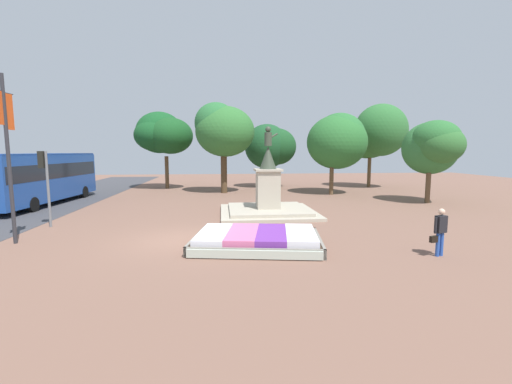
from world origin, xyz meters
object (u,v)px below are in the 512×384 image
(traffic_light_mid_block, at_px, (45,174))
(banner_pole, at_px, (8,153))
(city_bus, at_px, (41,175))
(flower_planter, at_px, (257,239))
(pedestrian_with_handbag, at_px, (440,230))
(statue_monument, at_px, (268,199))

(traffic_light_mid_block, height_order, banner_pole, banner_pole)
(banner_pole, relative_size, city_bus, 0.60)
(flower_planter, xyz_separation_m, banner_pole, (-9.47, 1.34, 3.29))
(banner_pole, bearing_deg, pedestrian_with_handbag, -11.72)
(banner_pole, height_order, city_bus, banner_pole)
(statue_monument, relative_size, city_bus, 0.50)
(traffic_light_mid_block, xyz_separation_m, banner_pole, (0.17, -2.97, 1.01))
(flower_planter, relative_size, statue_monument, 0.98)
(banner_pole, xyz_separation_m, pedestrian_with_handbag, (15.59, -3.23, -2.61))
(traffic_light_mid_block, relative_size, pedestrian_with_handbag, 2.17)
(flower_planter, relative_size, city_bus, 0.49)
(flower_planter, relative_size, pedestrian_with_handbag, 3.18)
(statue_monument, height_order, traffic_light_mid_block, statue_monument)
(flower_planter, relative_size, banner_pole, 0.82)
(flower_planter, distance_m, traffic_light_mid_block, 10.81)
(flower_planter, xyz_separation_m, city_bus, (-13.53, 11.76, 1.73))
(traffic_light_mid_block, xyz_separation_m, city_bus, (-3.88, 7.45, -0.55))
(traffic_light_mid_block, distance_m, banner_pole, 3.14)
(traffic_light_mid_block, bearing_deg, statue_monument, 12.79)
(banner_pole, bearing_deg, flower_planter, -8.05)
(banner_pole, bearing_deg, city_bus, 111.27)
(flower_planter, height_order, banner_pole, banner_pole)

